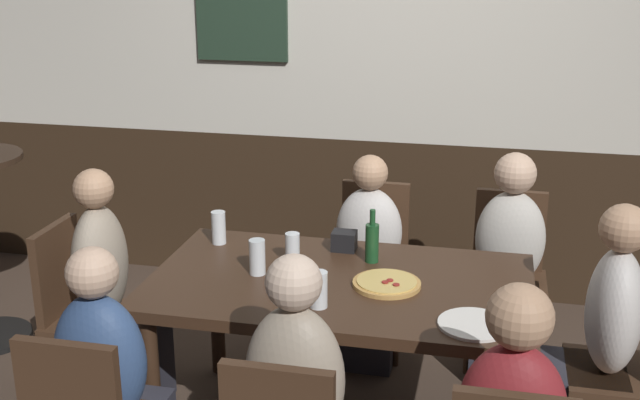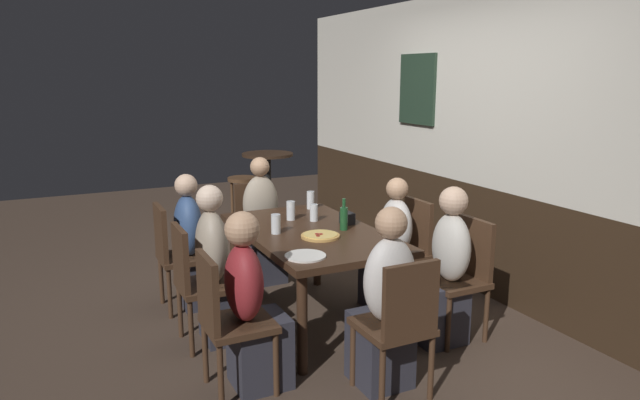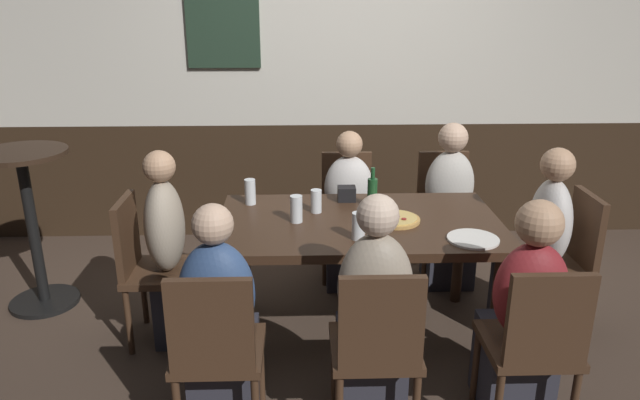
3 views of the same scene
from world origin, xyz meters
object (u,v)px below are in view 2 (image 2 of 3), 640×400
Objects in this scene: chair_left_near at (175,251)px; pizza at (320,236)px; tumbler_water at (276,225)px; person_left_near at (195,252)px; person_head_east at (385,312)px; condiment_caddy at (347,218)px; chair_mid_near at (197,278)px; pint_glass_amber at (311,201)px; dining_table at (311,240)px; plate_white_large at (305,256)px; chair_right_far at (463,272)px; person_right_far at (444,277)px; chair_mid_far at (407,246)px; chair_right_near at (226,316)px; person_mid_near at (219,276)px; person_right_near at (252,314)px; chair_head_east at (400,321)px; person_head_west at (263,229)px; bar_stool at (243,190)px; chair_head_west at (257,224)px; pint_glass_pale at (314,214)px; person_mid_far at (390,254)px; pint_glass_stout at (291,212)px; side_bar_table at (268,192)px; beer_bottle_green at (344,218)px.

pizza is at bearing 43.76° from chair_left_near.
person_left_near is at bearing -146.23° from tumbler_water.
person_head_east is 1.19m from condiment_caddy.
pint_glass_amber is at bearing 118.41° from chair_mid_near.
condiment_caddy is (-0.05, 0.34, 0.13)m from dining_table.
chair_right_far is at bearing 83.40° from plate_white_large.
person_right_far is (1.41, 1.61, -0.01)m from chair_left_near.
chair_mid_far is 0.72m from person_right_far.
chair_mid_near is (-0.71, 0.00, 0.00)m from chair_right_near.
chair_right_far is 1.41m from tumbler_water.
plate_white_large is at bearing 24.54° from chair_left_near.
dining_table is 0.22m from pizza.
chair_right_far is 0.77× the size of person_right_far.
person_head_east is 1.17m from tumbler_water.
chair_left_near is at bearing -136.24° from pizza.
person_mid_near is 1.02× the size of person_right_far.
chair_head_east is at bearing 54.72° from person_right_near.
condiment_caddy is (-0.62, 0.64, 0.04)m from plate_white_large.
chair_mid_near is 1.38m from pint_glass_amber.
person_head_west is 1.61× the size of bar_stool.
chair_head_west is 2.44m from chair_head_east.
person_head_east is 8.38× the size of pint_glass_pale.
chair_left_near is at bearing -155.46° from plate_white_large.
person_head_west reaches higher than tumbler_water.
chair_mid_far is 6.00× the size of tumbler_water.
chair_head_east is (2.44, 0.00, 0.00)m from chair_head_west.
chair_head_west is 0.81× the size of person_mid_far.
tumbler_water is (-0.03, -0.99, 0.36)m from person_mid_far.
person_left_near is (-0.71, -1.44, 0.02)m from person_mid_far.
person_right_far is 0.98× the size of person_head_west.
dining_table is at bearing 134.29° from person_right_near.
person_head_east is at bearing 0.51° from pint_glass_stout.
person_mid_far is (-1.22, 0.72, -0.04)m from chair_head_east.
pint_glass_pale is at bearing 174.51° from chair_head_east.
person_mid_near is 1.28m from person_head_east.
person_left_near is at bearing -29.34° from bar_stool.
person_mid_near is 1.10× the size of side_bar_table.
pint_glass_stout is at bearing -127.11° from pint_glass_pale.
chair_head_west is 0.79× the size of person_left_near.
beer_bottle_green is (0.10, 0.23, 0.18)m from dining_table.
person_right_near is at bearing -17.48° from bar_stool.
chair_head_east is 2.27m from person_head_west.
beer_bottle_green is (1.15, 0.23, 0.35)m from person_head_west.
person_mid_far is at bearing 113.70° from chair_right_near.
dining_table is 5.66× the size of pizza.
person_left_near is at bearing -121.77° from condiment_caddy.
condiment_caddy is at bearing -94.99° from chair_mid_far.
person_left_near is at bearing -161.83° from plate_white_large.
pint_glass_stout is (0.35, 0.87, 0.31)m from chair_left_near.
chair_left_near is at bearing -93.18° from pint_glass_amber.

